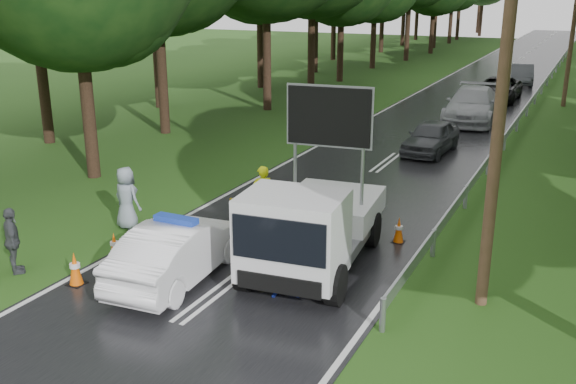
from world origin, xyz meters
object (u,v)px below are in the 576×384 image
Objects in this scene: queue_car_second at (472,105)px; queue_car_fourth at (522,74)px; civilian at (290,262)px; barrier at (270,220)px; police_sedan at (178,251)px; officer at (263,196)px; queue_car_first at (431,137)px; work_truck at (311,226)px; queue_car_third at (498,89)px.

queue_car_second reaches higher than queue_car_fourth.
barrier is at bearing 99.57° from civilian.
police_sedan is at bearing -102.60° from queue_car_fourth.
officer is 10.33m from queue_car_first.
officer is (-1.09, 1.66, -0.01)m from barrier.
queue_car_first is at bearing 85.12° from work_truck.
queue_car_third is 1.18× the size of queue_car_fourth.
police_sedan is 28.28m from queue_car_third.
queue_car_second is (2.50, 21.13, 0.14)m from police_sedan.
civilian is 20.85m from queue_car_second.
officer reaches higher than queue_car_third.
civilian is at bearing -98.41° from queue_car_fourth.
police_sedan is at bearing 47.61° from officer.
work_truck is 34.00m from queue_car_fourth.
queue_car_first is at bearing -104.00° from police_sedan.
queue_car_second is at bearing 91.98° from queue_car_first.
civilian reaches higher than queue_car_first.
work_truck is at bearing -93.59° from queue_car_second.
barrier is (-1.32, 0.52, -0.25)m from work_truck.
work_truck is 19.40m from queue_car_second.
queue_car_fourth is at bearing -137.17° from officer.
police_sedan is 21.28m from queue_car_second.
civilian reaches higher than police_sedan.
civilian is 0.28× the size of queue_car_second.
barrier is 18.92m from queue_car_second.
queue_car_second reaches higher than queue_car_first.
queue_car_second is 14.61m from queue_car_fourth.
work_truck reaches higher than civilian.
police_sedan is 2.50× the size of officer.
queue_car_second reaches higher than civilian.
officer is (-2.41, 2.18, -0.26)m from work_truck.
civilian is (2.62, 0.28, 0.13)m from police_sedan.
queue_car_second is (0.26, 7.12, 0.18)m from queue_car_first.
work_truck reaches higher than queue_car_third.
work_truck is 26.41m from queue_car_third.
police_sedan is 3.05m from work_truck.
work_truck reaches higher than officer.
queue_car_second is at bearing -101.67° from police_sedan.
barrier is 0.55× the size of queue_car_third.
work_truck is at bearing 96.23° from officer.
queue_car_first is at bearing 99.40° from barrier.
work_truck is 1.44m from barrier.
barrier is at bearing 152.37° from work_truck.
work_truck is 3.14× the size of officer.
officer reaches higher than police_sedan.
queue_car_third reaches higher than queue_car_first.
police_sedan is 1.03× the size of queue_car_fourth.
officer is at bearing -95.73° from police_sedan.
queue_car_first is at bearing 64.52° from civilian.
queue_car_fourth is (0.45, 7.58, 0.00)m from queue_car_third.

